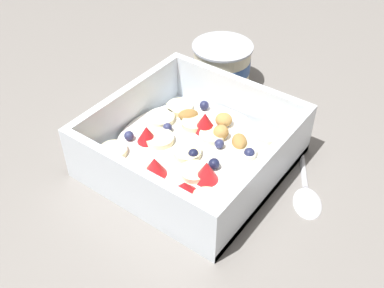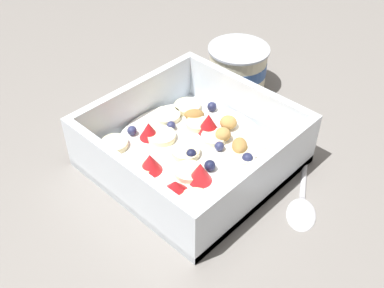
# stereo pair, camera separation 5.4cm
# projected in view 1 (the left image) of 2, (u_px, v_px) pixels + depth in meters

# --- Properties ---
(ground_plane) EXTENTS (2.40, 2.40, 0.00)m
(ground_plane) POSITION_uv_depth(u_px,v_px,m) (181.00, 166.00, 0.56)
(ground_plane) COLOR gray
(fruit_bowl) EXTENTS (0.21, 0.21, 0.07)m
(fruit_bowl) POSITION_uv_depth(u_px,v_px,m) (192.00, 150.00, 0.55)
(fruit_bowl) COLOR white
(fruit_bowl) RESTS_ON ground
(spoon) EXTENTS (0.11, 0.16, 0.01)m
(spoon) POSITION_uv_depth(u_px,v_px,m) (306.00, 184.00, 0.53)
(spoon) COLOR silver
(spoon) RESTS_ON ground
(yogurt_cup) EXTENTS (0.09, 0.09, 0.06)m
(yogurt_cup) POSITION_uv_depth(u_px,v_px,m) (222.00, 65.00, 0.67)
(yogurt_cup) COLOR beige
(yogurt_cup) RESTS_ON ground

